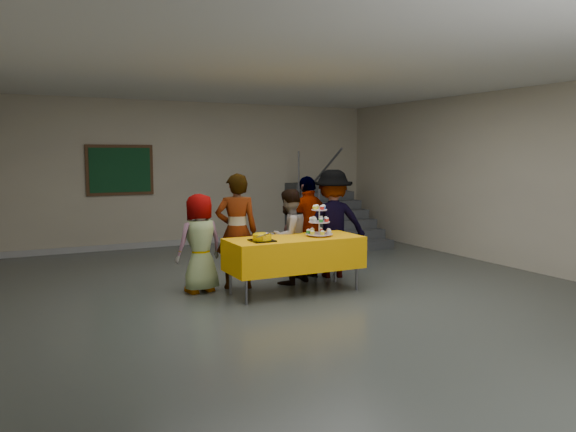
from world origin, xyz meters
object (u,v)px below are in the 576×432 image
object	(u,v)px
bear_cake	(262,237)
schoolchild_d	(308,227)
noticeboard	(120,170)
schoolchild_b	(237,231)
schoolchild_e	(333,224)
bake_table	(294,253)
staircase	(328,219)
cupcake_stand	(319,224)
schoolchild_c	(289,237)
schoolchild_a	(200,243)

from	to	relation	value
bear_cake	schoolchild_d	size ratio (longest dim) A/B	0.23
noticeboard	schoolchild_b	bearing A→B (deg)	-77.64
bear_cake	noticeboard	xyz separation A→B (m)	(-0.98, 4.74, 0.77)
schoolchild_b	schoolchild_e	xyz separation A→B (m)	(1.61, 0.02, 0.02)
bake_table	staircase	world-z (taller)	staircase
bear_cake	schoolchild_e	xyz separation A→B (m)	(1.52, 0.72, 0.01)
schoolchild_e	schoolchild_d	bearing A→B (deg)	0.03
cupcake_stand	schoolchild_c	bearing A→B (deg)	110.38
schoolchild_d	schoolchild_e	bearing A→B (deg)	151.75
schoolchild_c	schoolchild_d	xyz separation A→B (m)	(0.45, 0.21, 0.09)
cupcake_stand	noticeboard	world-z (taller)	noticeboard
bear_cake	schoolchild_c	distance (m)	0.94
schoolchild_c	noticeboard	world-z (taller)	noticeboard
bake_table	staircase	distance (m)	4.73
schoolchild_b	schoolchild_c	world-z (taller)	schoolchild_b
schoolchild_c	staircase	distance (m)	4.21
bake_table	noticeboard	distance (m)	5.00
schoolchild_e	noticeboard	distance (m)	4.79
schoolchild_e	staircase	distance (m)	3.68
schoolchild_a	schoolchild_e	bearing A→B (deg)	168.91
schoolchild_a	bake_table	bearing A→B (deg)	140.74
bake_table	schoolchild_b	bearing A→B (deg)	135.69
bake_table	bear_cake	bearing A→B (deg)	-169.95
schoolchild_a	noticeboard	size ratio (longest dim) A/B	1.06
schoolchild_e	staircase	xyz separation A→B (m)	(1.81, 3.19, -0.35)
schoolchild_c	schoolchild_e	xyz separation A→B (m)	(0.82, 0.10, 0.14)
schoolchild_b	schoolchild_c	size ratio (longest dim) A/B	1.17
bear_cake	staircase	distance (m)	5.14
schoolchild_d	schoolchild_e	xyz separation A→B (m)	(0.37, -0.11, 0.05)
bake_table	staircase	bearing A→B (deg)	53.72
schoolchild_e	noticeboard	size ratio (longest dim) A/B	1.29
staircase	schoolchild_b	bearing A→B (deg)	-136.79
cupcake_stand	schoolchild_a	distance (m)	1.68
schoolchild_a	schoolchild_b	distance (m)	0.56
schoolchild_b	noticeboard	distance (m)	4.21
noticeboard	bake_table	bearing A→B (deg)	-72.07
schoolchild_c	staircase	xyz separation A→B (m)	(2.63, 3.29, -0.21)
schoolchild_a	noticeboard	world-z (taller)	noticeboard
schoolchild_a	schoolchild_e	xyz separation A→B (m)	(2.15, 0.02, 0.15)
schoolchild_b	cupcake_stand	bearing A→B (deg)	164.24
bake_table	cupcake_stand	xyz separation A→B (m)	(0.38, -0.02, 0.39)
bear_cake	noticeboard	distance (m)	4.90
schoolchild_d	schoolchild_c	bearing A→B (deg)	14.37
cupcake_stand	staircase	xyz separation A→B (m)	(2.42, 3.84, -0.46)
schoolchild_e	staircase	size ratio (longest dim) A/B	0.70
bake_table	schoolchild_e	distance (m)	1.21
noticeboard	schoolchild_d	bearing A→B (deg)	-61.44
schoolchild_e	noticeboard	xyz separation A→B (m)	(-2.49, 4.02, 0.76)
cupcake_stand	bear_cake	xyz separation A→B (m)	(-0.91, -0.07, -0.12)
bear_cake	schoolchild_d	bearing A→B (deg)	35.89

